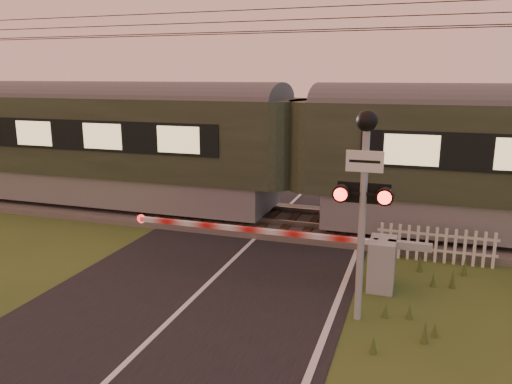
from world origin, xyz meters
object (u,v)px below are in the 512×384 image
(train, at_px, (299,152))
(boom_gate, at_px, (366,259))
(crossing_signal, at_px, (364,179))
(picket_fence, at_px, (436,245))

(train, relative_size, boom_gate, 6.10)
(train, height_order, crossing_signal, train)
(crossing_signal, relative_size, picket_fence, 1.39)
(train, distance_m, crossing_signal, 5.87)
(boom_gate, height_order, crossing_signal, crossing_signal)
(boom_gate, distance_m, picket_fence, 2.38)
(train, distance_m, picket_fence, 4.61)
(picket_fence, bearing_deg, train, 153.61)
(train, xyz_separation_m, picket_fence, (3.82, -1.89, -1.76))
(boom_gate, xyz_separation_m, picket_fence, (1.43, 1.89, -0.16))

